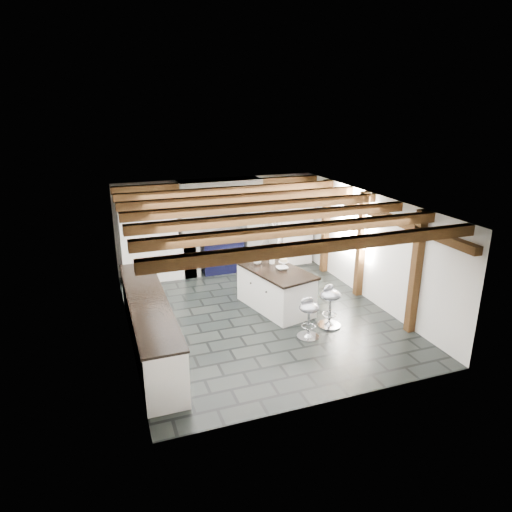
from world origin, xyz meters
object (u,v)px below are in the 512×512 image
object	(u,v)px
range_cooker	(221,253)
bar_stool_near	(330,301)
kitchen_island	(275,288)
bar_stool_far	(309,314)

from	to	relation	value
range_cooker	bar_stool_near	size ratio (longest dim) A/B	1.22
range_cooker	kitchen_island	world-z (taller)	kitchen_island
range_cooker	kitchen_island	distance (m)	2.54
kitchen_island	bar_stool_far	size ratio (longest dim) A/B	2.51
range_cooker	bar_stool_far	distance (m)	3.90
range_cooker	kitchen_island	xyz separation A→B (m)	(0.44, -2.50, -0.03)
kitchen_island	bar_stool_far	distance (m)	1.36
range_cooker	bar_stool_near	distance (m)	3.76
kitchen_island	bar_stool_far	world-z (taller)	kitchen_island
bar_stool_far	kitchen_island	bearing A→B (deg)	90.44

